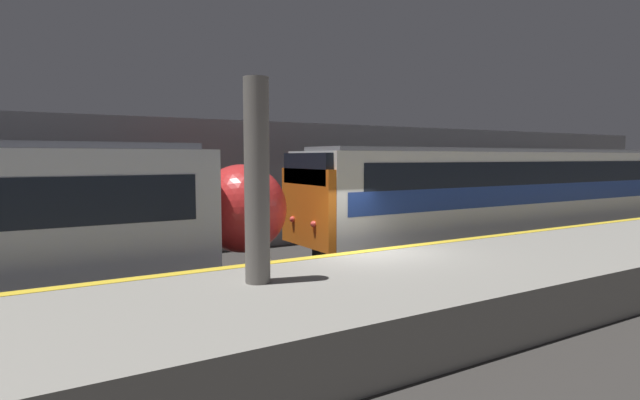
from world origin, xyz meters
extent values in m
plane|color=#33302D|center=(0.00, 0.00, 0.00)|extent=(120.00, 120.00, 0.00)
cube|color=gray|center=(0.00, -2.30, 0.52)|extent=(40.00, 4.59, 1.05)
cube|color=gold|center=(0.00, -0.15, 1.05)|extent=(40.00, 0.30, 0.01)
cube|color=gray|center=(0.00, 7.03, 2.35)|extent=(50.00, 0.15, 4.70)
cylinder|color=slate|center=(-3.62, -1.60, 2.93)|extent=(0.47, 0.47, 3.78)
ellipsoid|color=red|center=(-2.17, 2.76, 1.97)|extent=(2.42, 2.64, 2.43)
sphere|color=#F2EFCC|center=(-1.22, 2.76, 1.54)|extent=(0.20, 0.20, 0.20)
cube|color=black|center=(8.99, 2.76, 0.34)|extent=(16.52, 2.36, 0.67)
cube|color=silver|center=(8.99, 2.76, 2.11)|extent=(17.95, 2.87, 2.89)
cube|color=navy|center=(8.99, 1.31, 2.06)|extent=(17.23, 0.02, 0.69)
cube|color=black|center=(8.99, 1.31, 2.81)|extent=(16.16, 0.02, 0.81)
cube|color=orange|center=(-0.11, 2.76, 1.88)|extent=(0.25, 2.82, 2.31)
cube|color=black|center=(-0.11, 2.76, 3.04)|extent=(0.25, 2.53, 0.92)
sphere|color=#EA4C42|center=(-0.27, 2.11, 1.48)|extent=(0.18, 0.18, 0.18)
sphere|color=#EA4C42|center=(-0.27, 3.41, 1.48)|extent=(0.18, 0.18, 0.18)
cube|color=#4C4C51|center=(8.99, 2.76, 3.63)|extent=(17.23, 2.07, 0.14)
camera|label=1|loc=(-7.32, -10.05, 3.38)|focal=28.00mm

